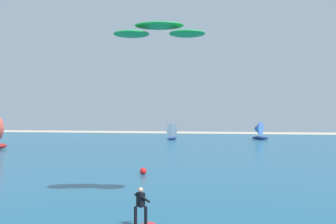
{
  "coord_description": "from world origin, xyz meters",
  "views": [
    {
      "loc": [
        2.61,
        1.52,
        4.86
      ],
      "look_at": [
        -0.36,
        19.22,
        4.99
      ],
      "focal_mm": 40.55,
      "sensor_mm": 36.0,
      "label": 1
    }
  ],
  "objects_px": {
    "kite": "(159,30)",
    "marker_buoy": "(143,171)",
    "sailboat_anchored_offshore": "(258,130)",
    "sailboat_far_right": "(173,131)",
    "kitesurfer": "(137,213)"
  },
  "relations": [
    {
      "from": "sailboat_anchored_offshore",
      "to": "marker_buoy",
      "type": "xyz_separation_m",
      "value": [
        -11.92,
        -45.01,
        -1.52
      ]
    },
    {
      "from": "kite",
      "to": "marker_buoy",
      "type": "xyz_separation_m",
      "value": [
        -2.95,
        8.6,
        -9.21
      ]
    },
    {
      "from": "sailboat_anchored_offshore",
      "to": "marker_buoy",
      "type": "bearing_deg",
      "value": -104.84
    },
    {
      "from": "kite",
      "to": "sailboat_far_right",
      "type": "distance_m",
      "value": 51.65
    },
    {
      "from": "kite",
      "to": "marker_buoy",
      "type": "distance_m",
      "value": 12.95
    },
    {
      "from": "sailboat_far_right",
      "to": "kitesurfer",
      "type": "bearing_deg",
      "value": -82.85
    },
    {
      "from": "kitesurfer",
      "to": "kite",
      "type": "bearing_deg",
      "value": 90.57
    },
    {
      "from": "sailboat_far_right",
      "to": "marker_buoy",
      "type": "distance_m",
      "value": 42.18
    },
    {
      "from": "sailboat_far_right",
      "to": "marker_buoy",
      "type": "height_order",
      "value": "sailboat_far_right"
    },
    {
      "from": "kitesurfer",
      "to": "marker_buoy",
      "type": "relative_size",
      "value": 3.38
    },
    {
      "from": "kitesurfer",
      "to": "sailboat_anchored_offshore",
      "type": "bearing_deg",
      "value": 81.38
    },
    {
      "from": "sailboat_anchored_offshore",
      "to": "marker_buoy",
      "type": "height_order",
      "value": "sailboat_anchored_offshore"
    },
    {
      "from": "kite",
      "to": "sailboat_anchored_offshore",
      "type": "xyz_separation_m",
      "value": [
        8.98,
        53.61,
        -7.7
      ]
    },
    {
      "from": "kitesurfer",
      "to": "sailboat_far_right",
      "type": "distance_m",
      "value": 56.29
    },
    {
      "from": "sailboat_anchored_offshore",
      "to": "marker_buoy",
      "type": "relative_size",
      "value": 7.24
    }
  ]
}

